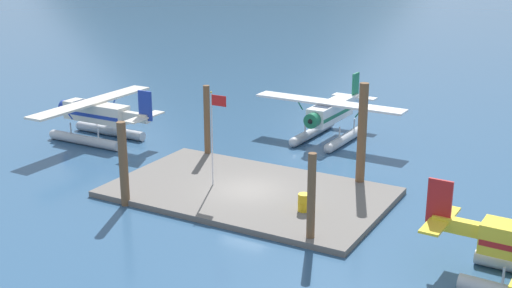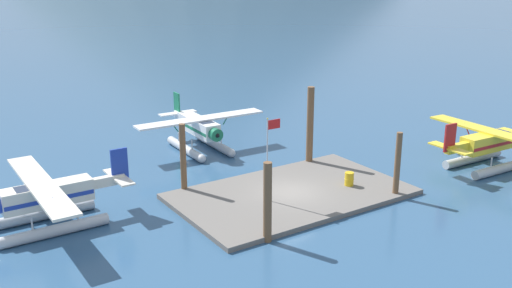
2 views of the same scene
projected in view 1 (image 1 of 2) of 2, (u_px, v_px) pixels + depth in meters
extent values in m
plane|color=#2D5175|center=(249.00, 195.00, 35.37)|extent=(1200.00, 1200.00, 0.00)
cube|color=#66605B|center=(249.00, 192.00, 35.32)|extent=(14.42, 8.66, 0.30)
cylinder|color=brown|center=(123.00, 164.00, 33.39)|extent=(0.45, 0.45, 4.39)
cylinder|color=brown|center=(311.00, 199.00, 29.15)|extent=(0.37, 0.37, 4.23)
cylinder|color=brown|center=(207.00, 122.00, 40.71)|extent=(0.39, 0.39, 4.55)
cylinder|color=brown|center=(362.00, 136.00, 35.74)|extent=(0.49, 0.49, 5.77)
cylinder|color=silver|center=(212.00, 140.00, 35.25)|extent=(0.08, 0.08, 5.05)
cube|color=red|center=(219.00, 101.00, 34.40)|extent=(0.90, 0.03, 0.56)
sphere|color=gold|center=(211.00, 92.00, 34.49)|extent=(0.10, 0.10, 0.10)
cylinder|color=gold|center=(304.00, 202.00, 32.42)|extent=(0.58, 0.58, 0.88)
torus|color=gold|center=(304.00, 202.00, 32.42)|extent=(0.62, 0.62, 0.04)
cylinder|color=#B7BABF|center=(85.00, 140.00, 43.80)|extent=(5.60, 0.66, 0.64)
sphere|color=#B7BABF|center=(54.00, 134.00, 45.11)|extent=(0.64, 0.64, 0.64)
cylinder|color=#B7BABF|center=(111.00, 131.00, 45.88)|extent=(5.60, 0.66, 0.64)
sphere|color=#B7BABF|center=(80.00, 126.00, 47.19)|extent=(0.64, 0.64, 0.64)
cylinder|color=#B7BABF|center=(71.00, 128.00, 44.16)|extent=(0.10, 0.10, 0.70)
cylinder|color=#B7BABF|center=(98.00, 133.00, 43.03)|extent=(0.10, 0.10, 0.70)
cylinder|color=#B7BABF|center=(97.00, 119.00, 46.24)|extent=(0.10, 0.10, 0.70)
cylinder|color=#B7BABF|center=(124.00, 124.00, 45.11)|extent=(0.10, 0.10, 0.70)
cube|color=silver|center=(96.00, 112.00, 44.36)|extent=(4.80, 1.26, 1.20)
cube|color=#1E389E|center=(97.00, 114.00, 44.39)|extent=(4.71, 1.28, 0.24)
cube|color=#283347|center=(84.00, 105.00, 44.77)|extent=(1.10, 1.06, 0.56)
cube|color=silver|center=(92.00, 102.00, 44.30)|extent=(1.44, 10.41, 0.14)
cylinder|color=#1E389E|center=(69.00, 114.00, 42.57)|extent=(0.08, 0.62, 0.84)
cylinder|color=#1E389E|center=(115.00, 100.00, 46.23)|extent=(0.08, 0.62, 0.84)
cylinder|color=#1E389E|center=(66.00, 107.00, 45.63)|extent=(0.60, 0.96, 0.96)
cone|color=black|center=(62.00, 107.00, 45.84)|extent=(0.35, 0.36, 0.36)
cube|color=silver|center=(135.00, 117.00, 42.80)|extent=(2.20, 0.45, 0.56)
cube|color=#1E389E|center=(145.00, 106.00, 42.13)|extent=(1.00, 0.12, 1.90)
cube|color=silver|center=(145.00, 117.00, 42.39)|extent=(0.81, 3.20, 0.10)
cylinder|color=#B7BABF|center=(347.00, 137.00, 44.40)|extent=(0.82, 5.62, 0.64)
sphere|color=#B7BABF|center=(329.00, 148.00, 42.11)|extent=(0.64, 0.64, 0.64)
cylinder|color=#B7BABF|center=(313.00, 132.00, 45.63)|extent=(0.82, 5.62, 0.64)
sphere|color=#B7BABF|center=(294.00, 142.00, 43.34)|extent=(0.64, 0.64, 0.64)
cylinder|color=#B7BABF|center=(340.00, 132.00, 43.22)|extent=(0.10, 0.10, 0.70)
cylinder|color=#B7BABF|center=(354.00, 124.00, 45.18)|extent=(0.10, 0.10, 0.70)
cylinder|color=#B7BABF|center=(305.00, 127.00, 44.45)|extent=(0.10, 0.10, 0.70)
cylinder|color=#B7BABF|center=(321.00, 119.00, 46.41)|extent=(0.10, 0.10, 0.70)
cube|color=white|center=(330.00, 111.00, 44.53)|extent=(1.39, 4.84, 1.20)
cube|color=#196B47|center=(330.00, 113.00, 44.56)|extent=(1.41, 4.74, 0.24)
cube|color=#283347|center=(323.00, 110.00, 43.55)|extent=(1.09, 1.13, 0.56)
cube|color=white|center=(329.00, 103.00, 44.09)|extent=(10.44, 1.73, 0.14)
cylinder|color=#196B47|center=(360.00, 112.00, 43.11)|extent=(0.62, 0.10, 0.84)
cylinder|color=#196B47|center=(299.00, 103.00, 45.28)|extent=(0.62, 0.10, 0.84)
cylinder|color=#196B47|center=(312.00, 121.00, 42.33)|extent=(0.98, 0.63, 0.96)
cone|color=black|center=(309.00, 122.00, 41.96)|extent=(0.37, 0.36, 0.36)
cube|color=white|center=(350.00, 100.00, 47.16)|extent=(0.51, 2.21, 0.56)
cube|color=#196B47|center=(355.00, 86.00, 47.65)|extent=(0.15, 1.00, 1.90)
cube|color=white|center=(354.00, 97.00, 47.79)|extent=(3.22, 0.90, 0.10)
cylinder|color=#B7BABF|center=(503.00, 276.00, 24.85)|extent=(0.10, 0.10, 0.70)
cube|color=yellow|center=(460.00, 226.00, 26.58)|extent=(2.22, 0.53, 0.56)
cube|color=#B21E1E|center=(439.00, 202.00, 26.78)|extent=(1.00, 0.16, 1.90)
cube|color=yellow|center=(440.00, 220.00, 26.96)|extent=(0.93, 3.23, 0.10)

